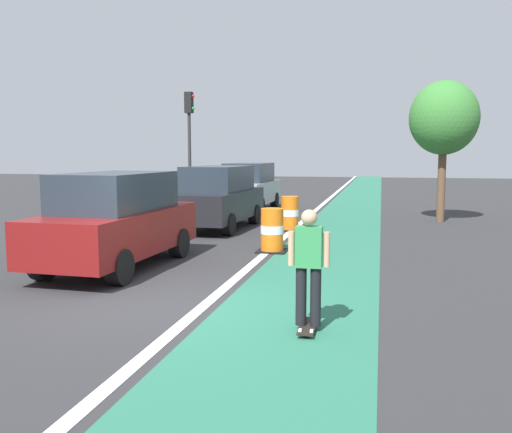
% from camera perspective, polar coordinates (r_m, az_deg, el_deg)
% --- Properties ---
extents(ground_plane, '(100.00, 100.00, 0.00)m').
position_cam_1_polar(ground_plane, '(9.17, -10.99, -8.93)').
color(ground_plane, '#2D2D30').
extents(bike_lane_strip, '(2.50, 80.00, 0.01)m').
position_cam_1_polar(bike_lane_strip, '(20.25, 9.40, -0.40)').
color(bike_lane_strip, '#286B51').
rests_on(bike_lane_strip, ground).
extents(lane_divider_stripe, '(0.20, 80.00, 0.01)m').
position_cam_1_polar(lane_divider_stripe, '(20.39, 5.19, -0.28)').
color(lane_divider_stripe, silver).
rests_on(lane_divider_stripe, ground).
extents(skateboarder_on_lane, '(0.57, 0.80, 1.69)m').
position_cam_1_polar(skateboarder_on_lane, '(7.48, 5.54, -5.19)').
color(skateboarder_on_lane, black).
rests_on(skateboarder_on_lane, ground).
extents(parked_suv_nearest, '(2.02, 4.65, 2.04)m').
position_cam_1_polar(parked_suv_nearest, '(11.97, -14.40, -0.33)').
color(parked_suv_nearest, maroon).
rests_on(parked_suv_nearest, ground).
extents(parked_suv_second, '(2.08, 4.68, 2.04)m').
position_cam_1_polar(parked_suv_second, '(17.77, -3.97, 2.06)').
color(parked_suv_second, black).
rests_on(parked_suv_second, ground).
extents(parked_suv_third, '(1.98, 4.63, 2.04)m').
position_cam_1_polar(parked_suv_third, '(23.51, -0.72, 3.18)').
color(parked_suv_third, '#9EA0A5').
rests_on(parked_suv_third, ground).
extents(traffic_barrel_front, '(0.73, 0.73, 1.09)m').
position_cam_1_polar(traffic_barrel_front, '(13.53, 1.70, -1.50)').
color(traffic_barrel_front, orange).
rests_on(traffic_barrel_front, ground).
extents(traffic_barrel_mid, '(0.73, 0.73, 1.09)m').
position_cam_1_polar(traffic_barrel_mid, '(17.37, 3.56, 0.29)').
color(traffic_barrel_mid, orange).
rests_on(traffic_barrel_mid, ground).
extents(traffic_light_corner, '(0.41, 0.32, 5.10)m').
position_cam_1_polar(traffic_light_corner, '(24.18, -7.00, 9.07)').
color(traffic_light_corner, '#2D2D2D').
rests_on(traffic_light_corner, ground).
extents(pedestrian_crossing, '(0.34, 0.20, 1.61)m').
position_cam_1_polar(pedestrian_crossing, '(25.72, -4.86, 3.06)').
color(pedestrian_crossing, '#33333D').
rests_on(pedestrian_crossing, ground).
extents(street_tree_sidewalk, '(2.40, 2.40, 5.00)m').
position_cam_1_polar(street_tree_sidewalk, '(20.53, 19.11, 9.67)').
color(street_tree_sidewalk, brown).
rests_on(street_tree_sidewalk, ground).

